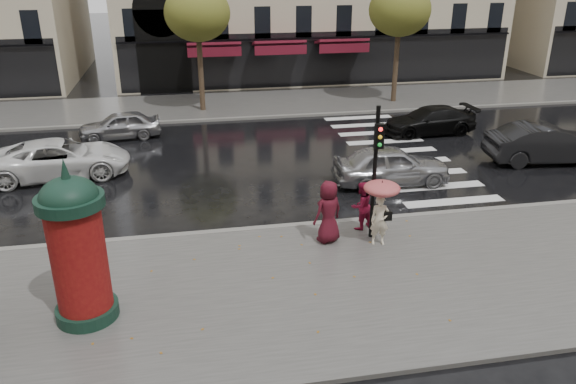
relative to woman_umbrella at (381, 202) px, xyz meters
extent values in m
plane|color=black|center=(-2.30, -1.32, -1.44)|extent=(160.00, 160.00, 0.00)
cube|color=#474744|center=(-2.30, -1.82, -1.38)|extent=(90.00, 7.00, 0.12)
cube|color=#474744|center=(-2.30, 17.68, -1.38)|extent=(90.00, 6.00, 0.12)
cube|color=slate|center=(-2.30, 1.68, -1.37)|extent=(90.00, 0.25, 0.14)
cube|color=slate|center=(-2.30, 14.68, -1.37)|extent=(90.00, 0.25, 0.14)
cube|color=silver|center=(3.70, 8.28, -1.43)|extent=(3.60, 11.75, 0.01)
cylinder|color=#38281C|center=(-4.30, 16.68, 1.16)|extent=(0.28, 0.28, 5.20)
ellipsoid|color=#536921|center=(-4.30, 16.68, 3.76)|extent=(3.40, 3.40, 2.89)
cylinder|color=#38281C|center=(6.70, 16.68, 1.16)|extent=(0.28, 0.28, 5.20)
ellipsoid|color=#536921|center=(6.70, 16.68, 3.76)|extent=(3.40, 3.40, 2.89)
imported|color=#F0E3C6|center=(0.00, 0.00, -0.57)|extent=(0.60, 0.44, 1.50)
cylinder|color=black|center=(0.00, 0.00, -0.07)|extent=(0.02, 0.02, 0.95)
ellipsoid|color=#C22445|center=(0.00, 0.00, 0.43)|extent=(1.04, 1.04, 0.36)
cone|color=black|center=(0.00, 0.00, 0.64)|extent=(0.04, 0.04, 0.08)
cube|color=black|center=(0.22, -0.06, -0.42)|extent=(0.22, 0.10, 0.28)
imported|color=maroon|center=(-0.22, 1.08, -0.56)|extent=(0.91, 0.83, 1.51)
imported|color=#4D0F1B|center=(-1.42, 0.44, -0.38)|extent=(1.08, 0.92, 1.88)
cylinder|color=black|center=(-7.86, -2.18, -1.17)|extent=(1.42, 1.42, 0.30)
cylinder|color=maroon|center=(-7.86, -2.18, 0.25)|extent=(1.21, 1.21, 2.53)
cylinder|color=black|center=(-7.86, -2.18, 1.61)|extent=(1.46, 1.46, 0.25)
ellipsoid|color=black|center=(-7.86, -2.18, 1.71)|extent=(1.25, 1.25, 0.88)
cone|color=black|center=(-7.86, -2.18, 2.37)|extent=(0.20, 0.20, 0.45)
cylinder|color=black|center=(-0.08, 0.48, 0.68)|extent=(0.12, 0.12, 4.00)
cube|color=black|center=(-0.09, 0.26, 1.89)|extent=(0.26, 0.19, 0.70)
imported|color=#A8A9AD|center=(2.10, 4.70, -0.70)|extent=(4.35, 1.84, 1.47)
imported|color=black|center=(9.22, 5.79, -0.64)|extent=(5.02, 2.26, 1.60)
imported|color=white|center=(-10.14, 7.80, -0.72)|extent=(5.41, 2.92, 1.44)
imported|color=black|center=(6.18, 10.51, -0.79)|extent=(4.53, 2.01, 1.29)
imported|color=#9C9CA0|center=(-8.32, 12.47, -0.80)|extent=(3.87, 1.93, 1.27)
camera|label=1|loc=(-5.30, -13.82, 6.44)|focal=35.00mm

